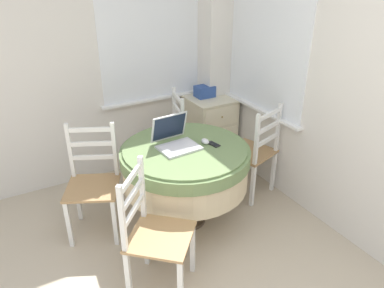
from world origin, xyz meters
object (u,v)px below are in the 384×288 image
laptop (175,140)px  storage_box (205,91)px  round_dining_table (185,164)px  dining_chair_camera_near (154,234)px  computer_mouse (205,141)px  dining_chair_near_back_window (166,139)px  dining_chair_near_right_window (253,152)px  dining_chair_left_flank (93,183)px  corner_cabinet (210,129)px  cell_phone (214,144)px

laptop → storage_box: laptop is taller
round_dining_table → storage_box: storage_box is taller
round_dining_table → dining_chair_camera_near: size_ratio=1.15×
computer_mouse → dining_chair_near_back_window: 0.84m
dining_chair_near_right_window → dining_chair_left_flank: bearing=172.1°
dining_chair_near_right_window → storage_box: (-0.03, 0.88, 0.37)m
dining_chair_near_right_window → storage_box: dining_chair_near_right_window is taller
dining_chair_near_back_window → corner_cabinet: dining_chair_near_back_window is taller
round_dining_table → computer_mouse: (0.18, -0.02, 0.18)m
cell_phone → dining_chair_near_back_window: (-0.05, 0.83, -0.29)m
dining_chair_near_right_window → computer_mouse: bearing=-171.5°
computer_mouse → dining_chair_camera_near: 0.95m
round_dining_table → laptop: bearing=136.1°
laptop → corner_cabinet: 1.26m
laptop → cell_phone: laptop is taller
corner_cabinet → storage_box: (-0.04, 0.06, 0.44)m
dining_chair_near_back_window → storage_box: 0.71m
storage_box → corner_cabinet: bearing=-56.3°
cell_phone → dining_chair_left_flank: bearing=159.7°
dining_chair_near_right_window → dining_chair_left_flank: size_ratio=1.00×
dining_chair_camera_near → corner_cabinet: bearing=47.1°
round_dining_table → computer_mouse: bearing=-7.2°
corner_cabinet → storage_box: 0.45m
laptop → storage_box: bearing=47.4°
cell_phone → storage_box: 1.15m
laptop → round_dining_table: bearing=-43.9°
cell_phone → dining_chair_camera_near: bearing=-148.0°
dining_chair_near_right_window → dining_chair_near_back_window: bearing=131.3°
dining_chair_camera_near → dining_chair_left_flank: bearing=102.0°
dining_chair_camera_near → dining_chair_near_right_window: bearing=25.2°
dining_chair_near_right_window → corner_cabinet: bearing=89.4°
cell_phone → corner_cabinet: size_ratio=0.16×
dining_chair_left_flank → dining_chair_camera_near: bearing=-78.0°
dining_chair_left_flank → corner_cabinet: size_ratio=1.24×
dining_chair_near_back_window → storage_box: size_ratio=4.69×
laptop → dining_chair_camera_near: laptop is taller
laptop → dining_chair_near_back_window: (0.24, 0.70, -0.34)m
laptop → dining_chair_near_right_window: size_ratio=0.36×
dining_chair_camera_near → corner_cabinet: size_ratio=1.24×
dining_chair_camera_near → dining_chair_left_flank: same height
laptop → dining_chair_near_right_window: 0.91m
round_dining_table → dining_chair_left_flank: bearing=158.9°
round_dining_table → dining_chair_near_back_window: bearing=76.6°
laptop → cell_phone: size_ratio=2.76×
laptop → cell_phone: (0.29, -0.13, -0.05)m
computer_mouse → dining_chair_near_right_window: 0.68m
round_dining_table → dining_chair_near_back_window: 0.79m
computer_mouse → cell_phone: 0.07m
round_dining_table → laptop: 0.23m
dining_chair_left_flank → laptop: bearing=-18.4°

